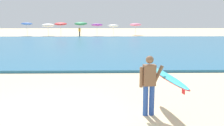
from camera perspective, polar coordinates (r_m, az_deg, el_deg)
ground_plane at (r=7.26m, az=-15.07°, el=-12.42°), size 160.00×160.00×0.00m
sea at (r=26.79m, az=-4.83°, el=4.09°), size 120.00×28.00×0.14m
surfer_with_board at (r=7.18m, az=10.63°, el=-3.78°), size 1.14×2.93×1.73m
beach_umbrella_0 at (r=46.84m, az=-19.02°, el=8.51°), size 1.98×1.99×2.36m
beach_umbrella_1 at (r=45.82m, az=-14.50°, el=8.41°), size 2.19×2.20×2.15m
beach_umbrella_2 at (r=44.25m, az=-11.74°, el=8.79°), size 2.13×2.15×2.38m
beach_umbrella_3 at (r=43.89m, az=-7.19°, el=8.96°), size 2.23×2.24×2.45m
beach_umbrella_4 at (r=44.20m, az=-3.48°, el=8.74°), size 2.03×2.06×2.23m
beach_umbrella_5 at (r=43.90m, az=0.31°, el=8.55°), size 1.86×1.88×2.05m
beach_umbrella_6 at (r=45.96m, az=5.42°, el=8.77°), size 2.13×2.13×2.19m
beachgoer_near_row_left at (r=42.69m, az=-7.48°, el=7.19°), size 0.32×0.20×1.58m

